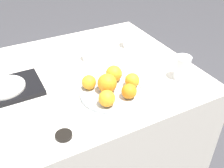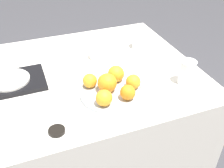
{
  "view_description": "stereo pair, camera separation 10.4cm",
  "coord_description": "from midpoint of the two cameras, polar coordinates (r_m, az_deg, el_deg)",
  "views": [
    {
      "loc": [
        -0.31,
        -0.97,
        1.41
      ],
      "look_at": [
        0.09,
        -0.21,
        0.8
      ],
      "focal_mm": 42.0,
      "sensor_mm": 36.0,
      "label": 1
    },
    {
      "loc": [
        -0.21,
        -1.02,
        1.41
      ],
      "look_at": [
        0.09,
        -0.21,
        0.8
      ],
      "focal_mm": 42.0,
      "sensor_mm": 36.0,
      "label": 2
    }
  ],
  "objects": [
    {
      "name": "orange_5",
      "position": [
        0.99,
        -4.15,
        -3.27
      ],
      "size": [
        0.06,
        0.06,
        0.06
      ],
      "color": "orange",
      "rests_on": "fruit_platter"
    },
    {
      "name": "orange_0",
      "position": [
        1.06,
        -3.88,
        0.08
      ],
      "size": [
        0.08,
        0.08,
        0.08
      ],
      "color": "orange",
      "rests_on": "fruit_platter"
    },
    {
      "name": "side_plate",
      "position": [
        1.19,
        -24.79,
        -0.72
      ],
      "size": [
        0.17,
        0.17,
        0.01
      ],
      "color": "silver",
      "rests_on": "serving_tray"
    },
    {
      "name": "orange_3",
      "position": [
        1.12,
        -2.25,
        2.2
      ],
      "size": [
        0.07,
        0.07,
        0.07
      ],
      "color": "orange",
      "rests_on": "fruit_platter"
    },
    {
      "name": "table",
      "position": [
        1.46,
        -9.34,
        -10.56
      ],
      "size": [
        1.12,
        0.87,
        0.75
      ],
      "color": "silver",
      "rests_on": "ground_plane"
    },
    {
      "name": "fruit_platter",
      "position": [
        1.08,
        -2.76,
        -1.81
      ],
      "size": [
        0.27,
        0.27,
        0.02
      ],
      "color": "#B2BCC6",
      "rests_on": "table"
    },
    {
      "name": "soy_dish",
      "position": [
        0.93,
        -13.69,
        -10.96
      ],
      "size": [
        0.06,
        0.06,
        0.01
      ],
      "color": "black",
      "rests_on": "table"
    },
    {
      "name": "orange_4",
      "position": [
        1.09,
        -7.79,
        0.3
      ],
      "size": [
        0.06,
        0.06,
        0.06
      ],
      "color": "orange",
      "rests_on": "fruit_platter"
    },
    {
      "name": "cup_0",
      "position": [
        1.43,
        1.98,
        9.64
      ],
      "size": [
        0.08,
        0.08,
        0.08
      ],
      "color": "white",
      "rests_on": "table"
    },
    {
      "name": "water_glass",
      "position": [
        1.18,
        12.62,
        3.41
      ],
      "size": [
        0.07,
        0.07,
        0.11
      ],
      "color": "silver",
      "rests_on": "table"
    },
    {
      "name": "orange_2",
      "position": [
        1.03,
        0.85,
        -1.7
      ],
      "size": [
        0.06,
        0.06,
        0.06
      ],
      "color": "orange",
      "rests_on": "fruit_platter"
    },
    {
      "name": "cup_1",
      "position": [
        1.32,
        -7.2,
        6.47
      ],
      "size": [
        0.07,
        0.07,
        0.06
      ],
      "color": "white",
      "rests_on": "table"
    },
    {
      "name": "orange_1",
      "position": [
        1.09,
        1.71,
        0.72
      ],
      "size": [
        0.06,
        0.06,
        0.06
      ],
      "color": "orange",
      "rests_on": "fruit_platter"
    },
    {
      "name": "serving_tray",
      "position": [
        1.2,
        -24.62,
        -1.3
      ],
      "size": [
        0.3,
        0.2,
        0.02
      ],
      "color": "black",
      "rests_on": "table"
    }
  ]
}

